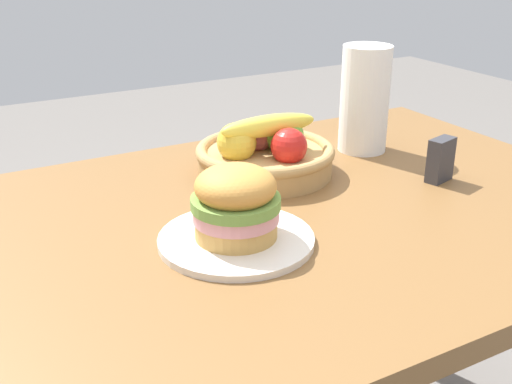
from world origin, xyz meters
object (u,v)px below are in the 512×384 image
object	(u,v)px
paper_towel_roll	(365,99)
napkin_holder	(441,160)
plate	(236,240)
fruit_basket	(266,153)
sandwich	(236,202)

from	to	relation	value
paper_towel_roll	napkin_holder	bearing A→B (deg)	-85.90
napkin_holder	paper_towel_roll	bearing A→B (deg)	79.01
plate	napkin_holder	xyz separation A→B (m)	(0.49, 0.04, 0.04)
napkin_holder	fruit_basket	bearing A→B (deg)	129.72
plate	fruit_basket	size ratio (longest dim) A/B	0.89
sandwich	fruit_basket	xyz separation A→B (m)	(0.20, 0.25, -0.03)
fruit_basket	napkin_holder	world-z (taller)	fruit_basket
paper_towel_roll	napkin_holder	distance (m)	0.24
fruit_basket	sandwich	bearing A→B (deg)	-128.61
sandwich	fruit_basket	bearing A→B (deg)	51.39
plate	napkin_holder	distance (m)	0.49
sandwich	fruit_basket	world-z (taller)	same
plate	paper_towel_roll	distance (m)	0.56
plate	paper_towel_roll	xyz separation A→B (m)	(0.47, 0.27, 0.11)
napkin_holder	sandwich	bearing A→B (deg)	169.94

